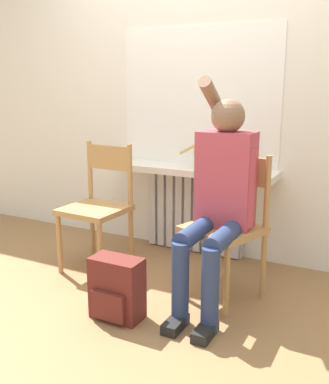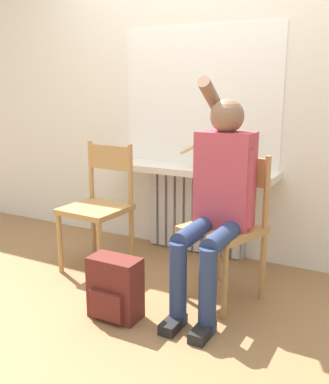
{
  "view_description": "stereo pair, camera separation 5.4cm",
  "coord_description": "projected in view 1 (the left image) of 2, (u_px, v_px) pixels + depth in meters",
  "views": [
    {
      "loc": [
        1.39,
        -2.07,
        1.34
      ],
      "look_at": [
        0.0,
        0.63,
        0.61
      ],
      "focal_mm": 42.0,
      "sensor_mm": 36.0,
      "label": 1
    },
    {
      "loc": [
        1.44,
        -2.04,
        1.34
      ],
      "look_at": [
        0.0,
        0.63,
        0.61
      ],
      "focal_mm": 42.0,
      "sensor_mm": 36.0,
      "label": 2
    }
  ],
  "objects": [
    {
      "name": "chair_left",
      "position": [
        98.0,
        205.0,
        3.27
      ],
      "size": [
        0.44,
        0.44,
        0.93
      ],
      "rotation": [
        0.0,
        0.0,
        -0.05
      ],
      "color": "#B2844C",
      "rests_on": "ground_plane"
    },
    {
      "name": "ground_plane",
      "position": [
        117.0,
        311.0,
        2.72
      ],
      "size": [
        12.0,
        12.0,
        0.0
      ],
      "primitive_type": "plane",
      "color": "olive"
    },
    {
      "name": "chair_right",
      "position": [
        228.0,
        224.0,
        2.83
      ],
      "size": [
        0.54,
        0.54,
        0.93
      ],
      "rotation": [
        0.0,
        0.0,
        -0.33
      ],
      "color": "#B2844C",
      "rests_on": "ground_plane"
    },
    {
      "name": "person",
      "position": [
        220.0,
        193.0,
        2.68
      ],
      "size": [
        0.36,
        1.0,
        1.39
      ],
      "color": "navy",
      "rests_on": "ground_plane"
    },
    {
      "name": "wall_with_window",
      "position": [
        200.0,
        83.0,
        3.47
      ],
      "size": [
        7.0,
        0.06,
        2.7
      ],
      "color": "white",
      "rests_on": "ground_plane"
    },
    {
      "name": "backpack",
      "position": [
        117.0,
        289.0,
        2.61
      ],
      "size": [
        0.3,
        0.19,
        0.37
      ],
      "color": "maroon",
      "rests_on": "ground_plane"
    },
    {
      "name": "radiator",
      "position": [
        194.0,
        212.0,
        3.64
      ],
      "size": [
        0.82,
        0.08,
        0.67
      ],
      "color": "silver",
      "rests_on": "ground_plane"
    },
    {
      "name": "cat",
      "position": [
        221.0,
        152.0,
        3.31
      ],
      "size": [
        0.54,
        0.11,
        0.22
      ],
      "color": "#DBB77A",
      "rests_on": "windowsill"
    },
    {
      "name": "window_glass",
      "position": [
        198.0,
        97.0,
        3.46
      ],
      "size": [
        1.3,
        0.01,
        1.05
      ],
      "color": "white",
      "rests_on": "windowsill"
    },
    {
      "name": "windowsill",
      "position": [
        190.0,
        170.0,
        3.47
      ],
      "size": [
        1.35,
        0.3,
        0.05
      ],
      "color": "silver",
      "rests_on": "radiator"
    }
  ]
}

